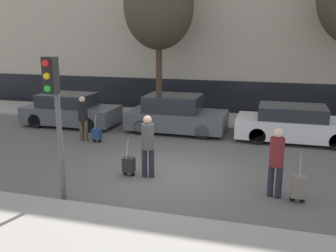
% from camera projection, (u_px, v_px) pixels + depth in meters
% --- Properties ---
extents(ground_plane, '(80.00, 80.00, 0.00)m').
position_uv_depth(ground_plane, '(167.00, 174.00, 10.53)').
color(ground_plane, '#565451').
extents(sidewalk_near, '(28.00, 2.50, 0.12)m').
position_uv_depth(sidewalk_near, '(111.00, 241.00, 7.01)').
color(sidewalk_near, gray).
rests_on(sidewalk_near, ground_plane).
extents(sidewalk_far, '(28.00, 3.00, 0.12)m').
position_uv_depth(sidewalk_far, '(210.00, 120.00, 17.05)').
color(sidewalk_far, gray).
rests_on(sidewalk_far, ground_plane).
extents(parked_car_0, '(4.01, 1.81, 1.38)m').
position_uv_depth(parked_car_0, '(70.00, 111.00, 16.10)').
color(parked_car_0, '#4C5156').
rests_on(parked_car_0, ground_plane).
extents(parked_car_1, '(3.92, 1.89, 1.49)m').
position_uv_depth(parked_car_1, '(176.00, 115.00, 15.05)').
color(parked_car_1, '#4C5156').
rests_on(parked_car_1, ground_plane).
extents(parked_car_2, '(4.29, 1.83, 1.32)m').
position_uv_depth(parked_car_2, '(295.00, 124.00, 13.72)').
color(parked_car_2, silver).
rests_on(parked_car_2, ground_plane).
extents(pedestrian_left, '(0.35, 0.34, 1.66)m').
position_uv_depth(pedestrian_left, '(83.00, 116.00, 13.68)').
color(pedestrian_left, '#4C4233').
rests_on(pedestrian_left, ground_plane).
extents(trolley_left, '(0.34, 0.29, 1.05)m').
position_uv_depth(trolley_left, '(97.00, 134.00, 13.63)').
color(trolley_left, navy).
rests_on(trolley_left, ground_plane).
extents(pedestrian_center, '(0.35, 0.34, 1.74)m').
position_uv_depth(pedestrian_center, '(148.00, 143.00, 10.12)').
color(pedestrian_center, '#23232D').
rests_on(pedestrian_center, ground_plane).
extents(trolley_center, '(0.34, 0.29, 1.07)m').
position_uv_depth(trolley_center, '(129.00, 165.00, 10.36)').
color(trolley_center, '#262628').
rests_on(trolley_center, ground_plane).
extents(pedestrian_right, '(0.34, 0.34, 1.71)m').
position_uv_depth(pedestrian_right, '(276.00, 159.00, 8.85)').
color(pedestrian_right, '#23232D').
rests_on(pedestrian_right, ground_plane).
extents(trolley_right, '(0.34, 0.29, 1.19)m').
position_uv_depth(trolley_right, '(298.00, 187.00, 8.71)').
color(trolley_right, slate).
rests_on(trolley_right, ground_plane).
extents(traffic_light, '(0.28, 0.47, 3.37)m').
position_uv_depth(traffic_light, '(54.00, 100.00, 8.26)').
color(traffic_light, '#515154').
rests_on(traffic_light, ground_plane).
extents(parked_bicycle, '(1.77, 0.06, 0.96)m').
position_uv_depth(parked_bicycle, '(174.00, 107.00, 17.68)').
color(parked_bicycle, black).
rests_on(parked_bicycle, sidewalk_far).
extents(bare_tree_near_crossing, '(3.16, 3.16, 6.90)m').
position_uv_depth(bare_tree_near_crossing, '(159.00, 7.00, 16.75)').
color(bare_tree_near_crossing, '#4C3826').
rests_on(bare_tree_near_crossing, sidewalk_far).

